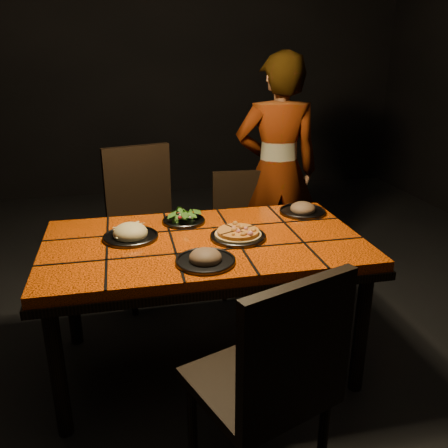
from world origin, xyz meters
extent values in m
cube|color=black|center=(0.00, 0.00, -0.02)|extent=(6.00, 7.00, 0.04)
cube|color=black|center=(0.00, 3.50, 1.50)|extent=(6.00, 0.04, 3.00)
cube|color=#F65107|center=(0.00, 0.00, 0.72)|extent=(1.60, 0.90, 0.05)
cube|color=black|center=(0.00, 0.00, 0.68)|extent=(1.62, 0.92, 0.04)
cylinder|color=black|center=(-0.72, -0.37, 0.33)|extent=(0.07, 0.07, 0.66)
cylinder|color=black|center=(0.72, -0.37, 0.33)|extent=(0.07, 0.07, 0.66)
cylinder|color=black|center=(-0.72, 0.37, 0.33)|extent=(0.07, 0.07, 0.66)
cylinder|color=black|center=(0.72, 0.37, 0.33)|extent=(0.07, 0.07, 0.66)
cube|color=black|center=(0.06, -0.80, 0.48)|extent=(0.58, 0.58, 0.04)
cube|color=black|center=(0.13, -0.99, 0.75)|extent=(0.44, 0.20, 0.49)
cylinder|color=black|center=(0.16, -0.57, 0.23)|extent=(0.04, 0.04, 0.46)
cylinder|color=black|center=(-0.18, -0.70, 0.23)|extent=(0.04, 0.04, 0.46)
cylinder|color=black|center=(0.29, -0.91, 0.23)|extent=(0.04, 0.04, 0.46)
cube|color=black|center=(-0.23, 0.84, 0.50)|extent=(0.57, 0.57, 0.04)
cube|color=black|center=(-0.28, 1.05, 0.78)|extent=(0.47, 0.16, 0.51)
cylinder|color=black|center=(-0.37, 0.61, 0.24)|extent=(0.04, 0.04, 0.48)
cylinder|color=black|center=(0.00, 0.71, 0.24)|extent=(0.04, 0.04, 0.48)
cylinder|color=black|center=(-0.46, 0.98, 0.24)|extent=(0.04, 0.04, 0.48)
cylinder|color=black|center=(-0.09, 1.08, 0.24)|extent=(0.04, 0.04, 0.48)
cube|color=black|center=(0.42, 0.81, 0.41)|extent=(0.41, 0.41, 0.04)
cube|color=black|center=(0.43, 0.99, 0.63)|extent=(0.38, 0.06, 0.42)
cylinder|color=black|center=(0.25, 0.67, 0.19)|extent=(0.03, 0.03, 0.39)
cylinder|color=black|center=(0.56, 0.65, 0.19)|extent=(0.03, 0.03, 0.39)
cylinder|color=black|center=(0.27, 0.98, 0.19)|extent=(0.03, 0.03, 0.39)
cylinder|color=black|center=(0.58, 0.96, 0.19)|extent=(0.03, 0.03, 0.39)
imported|color=brown|center=(0.71, 0.98, 0.83)|extent=(0.65, 0.48, 1.65)
cylinder|color=#323237|center=(0.17, -0.02, 0.76)|extent=(0.28, 0.28, 0.01)
torus|color=#323237|center=(0.17, -0.02, 0.76)|extent=(0.29, 0.29, 0.01)
cylinder|color=tan|center=(0.17, -0.02, 0.77)|extent=(0.32, 0.32, 0.01)
cylinder|color=gold|center=(0.17, -0.02, 0.78)|extent=(0.28, 0.28, 0.02)
cylinder|color=#323237|center=(-0.36, 0.09, 0.76)|extent=(0.28, 0.28, 0.01)
torus|color=#323237|center=(-0.36, 0.09, 0.76)|extent=(0.28, 0.28, 0.01)
ellipsoid|color=beige|center=(-0.36, 0.09, 0.79)|extent=(0.17, 0.17, 0.09)
cylinder|color=#323237|center=(-0.07, 0.27, 0.76)|extent=(0.24, 0.24, 0.01)
torus|color=#323237|center=(-0.07, 0.27, 0.76)|extent=(0.24, 0.24, 0.01)
cylinder|color=#323237|center=(-0.04, -0.28, 0.76)|extent=(0.27, 0.27, 0.01)
torus|color=#323237|center=(-0.04, -0.28, 0.76)|extent=(0.27, 0.27, 0.01)
ellipsoid|color=brown|center=(-0.04, -0.28, 0.78)|extent=(0.16, 0.16, 0.09)
cylinder|color=#323237|center=(0.64, 0.28, 0.76)|extent=(0.27, 0.27, 0.01)
torus|color=#323237|center=(0.64, 0.28, 0.76)|extent=(0.27, 0.27, 0.01)
ellipsoid|color=brown|center=(0.64, 0.28, 0.78)|extent=(0.16, 0.16, 0.09)
camera|label=1|loc=(-0.38, -2.20, 1.66)|focal=38.00mm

